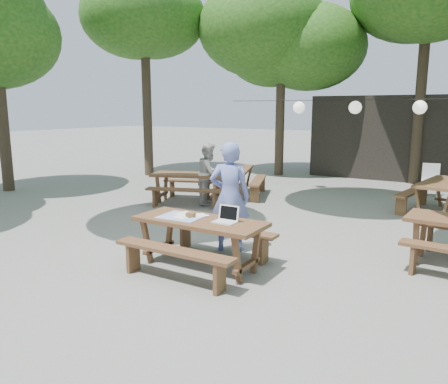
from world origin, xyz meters
The scene contains 12 objects.
ground centered at (0.00, 0.00, 0.00)m, with size 80.00×80.00×0.00m, color slate.
pavilion centered at (0.50, 10.50, 1.40)m, with size 6.00×3.00×2.80m, color black.
main_picnic_table centered at (-0.62, -0.82, 0.39)m, with size 2.00×1.58×0.75m.
picnic_table_nw centered at (-3.41, 2.91, 0.39)m, with size 2.32×2.12×0.75m.
picnic_table_far_w centered at (-2.93, 4.25, 0.39)m, with size 2.14×2.33×0.75m.
picnic_table_far_e centered at (2.17, 4.87, 0.39)m, with size 1.86×2.13×0.75m.
woman centered at (-0.65, 0.13, 0.92)m, with size 0.67×0.44×1.85m, color #6B7AC4.
second_person centered at (-2.94, 3.01, 0.77)m, with size 0.75×0.58×1.54m, color silver.
plastic_chair centered at (1.71, 6.88, 0.26)m, with size 0.50×0.50×0.90m.
laptop centered at (-0.20, -0.74, 0.81)m, with size 0.33×0.26×0.24m.
tabletop_clutter centered at (-0.91, -0.80, 0.76)m, with size 0.70×0.61×0.08m.
paper_lanterns centered at (-0.19, 6.00, 2.40)m, with size 9.00×0.34×0.38m.
Camera 1 is at (2.96, -6.02, 2.37)m, focal length 35.00 mm.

